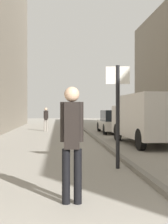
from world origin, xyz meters
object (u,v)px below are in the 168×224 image
at_px(pedestrian_main_foreground, 72,136).
at_px(street_sign_post, 118,107).
at_px(parked_car, 114,122).
at_px(pedestrian_mid_block, 46,118).
at_px(delivery_van, 150,117).

bearing_deg(pedestrian_main_foreground, street_sign_post, -111.58).
bearing_deg(parked_car, street_sign_post, -99.73).
bearing_deg(street_sign_post, pedestrian_mid_block, -73.36).
relative_size(pedestrian_main_foreground, street_sign_post, 0.71).
height_order(pedestrian_main_foreground, street_sign_post, street_sign_post).
distance_m(delivery_van, parked_car, 6.76).
bearing_deg(pedestrian_mid_block, pedestrian_main_foreground, 100.47).
relative_size(pedestrian_main_foreground, parked_car, 0.44).
bearing_deg(pedestrian_main_foreground, delivery_van, -111.88).
bearing_deg(pedestrian_mid_block, parked_car, 163.61).
xyz_separation_m(delivery_van, parked_car, (-0.27, 6.74, -0.44)).
distance_m(pedestrian_main_foreground, street_sign_post, 3.14).
distance_m(pedestrian_mid_block, parked_car, 4.85).
xyz_separation_m(pedestrian_mid_block, street_sign_post, (2.34, -13.77, 0.61)).
relative_size(pedestrian_mid_block, street_sign_post, 0.63).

